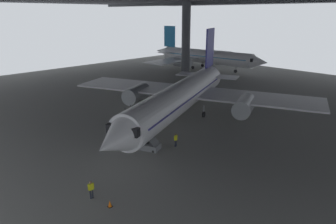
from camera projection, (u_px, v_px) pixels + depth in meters
ground_plane at (173, 125)px, 42.77m from camera, size 110.00×110.00×0.00m
airplane_main at (182, 96)px, 43.90m from camera, size 38.27×38.37×12.37m
boarding_stairs at (142, 142)px, 35.38m from camera, size 4.59×2.93×4.85m
crew_worker_near_nose at (91, 189)px, 25.62m from camera, size 0.28×0.54×1.65m
crew_worker_by_stairs at (176, 139)px, 35.66m from camera, size 0.24×0.55×1.62m
airplane_distant at (204, 56)px, 84.92m from camera, size 35.96×34.86×11.28m
traffic_cone_orange at (110, 204)px, 24.69m from camera, size 0.36×0.36×0.60m
baggage_tug at (186, 96)px, 55.43m from camera, size 1.50×2.32×0.90m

